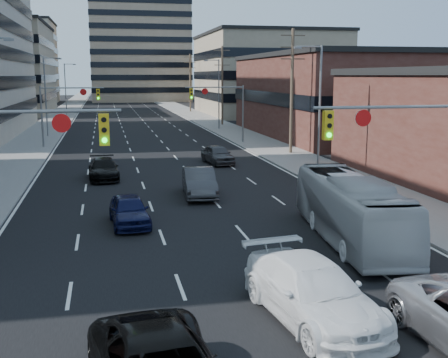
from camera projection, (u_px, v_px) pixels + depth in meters
The scene contains 24 objects.
road_surface at pixel (121, 104), 138.42m from camera, with size 18.00×300.00×0.02m, color black.
sidewalk_left at pixel (73, 104), 136.06m from camera, with size 5.00×300.00×0.15m, color slate.
sidewalk_right at pixel (167, 103), 140.76m from camera, with size 5.00×300.00×0.15m, color slate.
storefront_right_mid at pixel (349, 97), 65.56m from camera, with size 20.00×30.00×9.00m, color #472119.
office_right_far at pixel (266, 75), 101.86m from camera, with size 22.00×28.00×14.00m, color gray.
bg_block_left at pixel (5, 63), 140.49m from camera, with size 24.00×24.00×20.00m, color #ADA089.
bg_block_right at pixel (247, 79), 143.87m from camera, with size 22.00×22.00×12.00m, color gray.
signal_near_left at pixel (3, 156), 18.76m from camera, with size 6.59×0.33×6.00m.
signal_near_right at pixel (408, 145), 21.81m from camera, with size 6.59×0.33×6.00m.
signal_far_left at pixel (66, 104), 54.31m from camera, with size 6.09×0.33×6.00m.
signal_far_right at pixel (221, 102), 57.45m from camera, with size 6.09×0.33×6.00m.
utility_pole_block at pixel (292, 89), 49.45m from camera, with size 2.20×0.28×11.00m.
utility_pole_midblock at pixel (222, 84), 78.31m from camera, with size 2.20×0.28×11.00m.
utility_pole_distant at pixel (190, 82), 107.16m from camera, with size 2.20×0.28×11.00m.
streetlight_left_mid at pixel (47, 93), 63.25m from camera, with size 2.03×0.22×9.00m.
streetlight_left_far at pixel (66, 87), 96.91m from camera, with size 2.03×0.22×9.00m.
streetlight_right_near at pixel (318, 104), 38.62m from camera, with size 2.03×0.22×9.00m.
streetlight_right_far at pixel (218, 91), 72.29m from camera, with size 2.03×0.22×9.00m.
white_van at pixel (312, 292), 16.12m from camera, with size 2.42×5.96×1.73m, color white.
transit_bus at pixel (351, 209), 23.76m from camera, with size 2.34×10.02×2.79m, color #B8B8B8.
sedan_blue at pixel (129, 210), 26.44m from camera, with size 1.71×4.25×1.45m, color #0D1035.
sedan_grey_center at pixel (199, 183), 32.76m from camera, with size 1.74×4.99×1.64m, color #37373A.
sedan_black_far at pixel (103, 169), 38.22m from camera, with size 1.97×4.85×1.41m, color black.
sedan_grey_right at pixel (218, 155), 44.81m from camera, with size 1.79×4.45×1.52m, color #3A3A3D.
Camera 1 is at (-4.07, -11.73, 6.99)m, focal length 45.00 mm.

